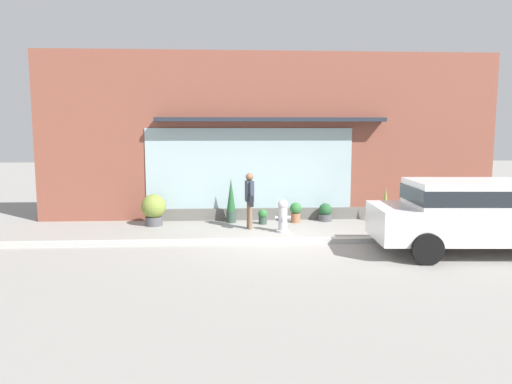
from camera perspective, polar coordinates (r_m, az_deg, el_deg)
name	(u,v)px	position (r m, az deg, el deg)	size (l,w,h in m)	color
ground_plane	(281,242)	(12.03, 2.99, -5.85)	(60.00, 60.00, 0.00)	gray
curb_strip	(282,241)	(11.83, 3.10, -5.78)	(14.00, 0.24, 0.12)	#B2B2AD
storefront	(270,138)	(14.89, 1.62, 6.35)	(14.00, 0.81, 5.07)	brown
fire_hydrant	(283,216)	(13.05, 3.18, -2.82)	(0.42, 0.40, 0.88)	#B2B2B7
pedestrian_with_handbag	(250,197)	(13.38, -0.76, -0.59)	(0.25, 0.67, 1.56)	brown
parked_car_white	(475,212)	(11.75, 24.33, -2.20)	(4.70, 2.23, 1.64)	white
potted_plant_trailing_edge	(385,205)	(14.87, 14.97, -1.48)	(0.24, 0.24, 1.09)	#33473D
potted_plant_corner_tall	(325,212)	(14.80, 8.15, -2.40)	(0.41, 0.41, 0.54)	#4C4C51
potted_plant_window_left	(296,212)	(14.44, 4.69, -2.31)	(0.35, 0.35, 0.60)	#9E6042
potted_plant_near_hydrant	(154,209)	(14.21, -11.96, -1.94)	(0.70, 0.70, 0.91)	#4C4C51
potted_plant_by_entrance	(231,201)	(14.35, -2.95, -1.11)	(0.29, 0.29, 1.33)	#33473D
potted_plant_window_center	(263,216)	(14.17, 0.80, -2.87)	(0.27, 0.27, 0.44)	#33473D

